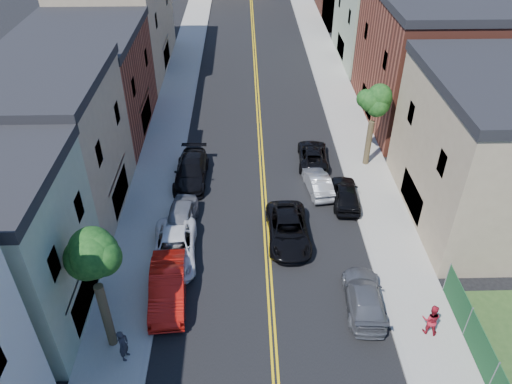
{
  "coord_description": "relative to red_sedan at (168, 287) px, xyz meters",
  "views": [
    {
      "loc": [
        -1.25,
        -1.43,
        20.38
      ],
      "look_at": [
        -0.61,
        23.88,
        2.0
      ],
      "focal_mm": 34.53,
      "sensor_mm": 36.0,
      "label": 1
    }
  ],
  "objects": [
    {
      "name": "tree_right_far",
      "position": [
        13.42,
        13.07,
        4.9
      ],
      "size": [
        4.4,
        4.4,
        8.03
      ],
      "color": "#3C301E",
      "rests_on": "sidewalk_right"
    },
    {
      "name": "bldg_left_tan_far",
      "position": [
        -8.5,
        33.06,
        3.89
      ],
      "size": [
        9.0,
        16.0,
        9.5
      ],
      "primitive_type": "cube",
      "color": "#998466",
      "rests_on": "ground"
    },
    {
      "name": "bldg_right_brick",
      "position": [
        19.5,
        21.06,
        4.14
      ],
      "size": [
        9.0,
        14.0,
        10.0
      ],
      "primitive_type": "cube",
      "color": "brown",
      "rests_on": "ground"
    },
    {
      "name": "pedestrian_left",
      "position": [
        -1.59,
        -3.81,
        0.2
      ],
      "size": [
        0.56,
        0.74,
        1.83
      ],
      "primitive_type": "imported",
      "rotation": [
        0.0,
        0.0,
        1.37
      ],
      "color": "#24252B",
      "rests_on": "sidewalk_left"
    },
    {
      "name": "black_car_right",
      "position": [
        11.0,
        8.32,
        -0.12
      ],
      "size": [
        1.99,
        4.43,
        1.48
      ],
      "primitive_type": "imported",
      "rotation": [
        0.0,
        0.0,
        3.08
      ],
      "color": "black",
      "rests_on": "ground"
    },
    {
      "name": "sidewalk_right",
      "position": [
        13.4,
        23.06,
        -0.79
      ],
      "size": [
        3.2,
        100.0,
        0.15
      ],
      "primitive_type": "cube",
      "color": "gray",
      "rests_on": "ground"
    },
    {
      "name": "curb_left",
      "position": [
        -0.65,
        23.06,
        -0.79
      ],
      "size": [
        0.3,
        100.0,
        0.15
      ],
      "primitive_type": "cube",
      "color": "gray",
      "rests_on": "ground"
    },
    {
      "name": "pedestrian_right",
      "position": [
        13.28,
        -2.69,
        0.2
      ],
      "size": [
        1.07,
        0.95,
        1.83
      ],
      "primitive_type": "imported",
      "rotation": [
        0.0,
        0.0,
        2.81
      ],
      "color": "#A71928",
      "rests_on": "sidewalk_right"
    },
    {
      "name": "grey_car_left",
      "position": [
        0.08,
        5.86,
        -0.09
      ],
      "size": [
        2.23,
        4.68,
        1.54
      ],
      "primitive_type": "imported",
      "rotation": [
        0.0,
        0.0,
        -0.09
      ],
      "color": "slate",
      "rests_on": "ground"
    },
    {
      "name": "grey_car_right",
      "position": [
        10.4,
        -0.84,
        -0.16
      ],
      "size": [
        2.27,
        4.95,
        1.4
      ],
      "primitive_type": "imported",
      "rotation": [
        0.0,
        0.0,
        3.08
      ],
      "color": "#525459",
      "rests_on": "ground"
    },
    {
      "name": "bldg_right_tan",
      "position": [
        19.5,
        7.06,
        3.64
      ],
      "size": [
        9.0,
        12.0,
        9.0
      ],
      "primitive_type": "cube",
      "color": "#998466",
      "rests_on": "ground"
    },
    {
      "name": "sidewalk_left",
      "position": [
        -2.4,
        23.06,
        -0.79
      ],
      "size": [
        3.2,
        100.0,
        0.15
      ],
      "primitive_type": "cube",
      "color": "gray",
      "rests_on": "ground"
    },
    {
      "name": "tree_left_mid",
      "position": [
        -2.38,
        -2.93,
        5.72
      ],
      "size": [
        5.2,
        5.2,
        9.29
      ],
      "color": "#3C301E",
      "rests_on": "sidewalk_left"
    },
    {
      "name": "black_car_left",
      "position": [
        0.32,
        11.3,
        -0.07
      ],
      "size": [
        2.36,
        5.54,
        1.59
      ],
      "primitive_type": "imported",
      "rotation": [
        0.0,
        0.0,
        -0.02
      ],
      "color": "black",
      "rests_on": "ground"
    },
    {
      "name": "white_pickup",
      "position": [
        0.0,
        3.17,
        -0.11
      ],
      "size": [
        2.78,
        5.52,
        1.5
      ],
      "primitive_type": "imported",
      "rotation": [
        0.0,
        0.0,
        0.06
      ],
      "color": "white",
      "rests_on": "ground"
    },
    {
      "name": "silver_car_right",
      "position": [
        9.3,
        9.79,
        -0.19
      ],
      "size": [
        1.98,
        4.25,
        1.35
      ],
      "primitive_type": "imported",
      "rotation": [
        0.0,
        0.0,
        3.28
      ],
      "color": "#A3A5AB",
      "rests_on": "ground"
    },
    {
      "name": "red_sedan",
      "position": [
        0.0,
        0.0,
        0.0
      ],
      "size": [
        2.23,
        5.36,
        1.72
      ],
      "primitive_type": "imported",
      "rotation": [
        0.0,
        0.0,
        0.08
      ],
      "color": "red",
      "rests_on": "ground"
    },
    {
      "name": "dark_car_right_far",
      "position": [
        9.4,
        13.56,
        -0.21
      ],
      "size": [
        2.44,
        4.79,
        1.3
      ],
      "primitive_type": "imported",
      "rotation": [
        0.0,
        0.0,
        3.08
      ],
      "color": "black",
      "rests_on": "ground"
    },
    {
      "name": "bldg_left_tan_near",
      "position": [
        -8.5,
        8.06,
        3.64
      ],
      "size": [
        9.0,
        10.0,
        9.0
      ],
      "primitive_type": "cube",
      "color": "#998466",
      "rests_on": "ground"
    },
    {
      "name": "bldg_left_brick",
      "position": [
        -8.5,
        19.06,
        3.14
      ],
      "size": [
        9.0,
        12.0,
        8.0
      ],
      "primitive_type": "cube",
      "color": "brown",
      "rests_on": "ground"
    },
    {
      "name": "black_suv_lane",
      "position": [
        6.81,
        4.65,
        -0.11
      ],
      "size": [
        2.59,
        5.45,
        1.5
      ],
      "primitive_type": "imported",
      "rotation": [
        0.0,
        0.0,
        0.02
      ],
      "color": "black",
      "rests_on": "ground"
    },
    {
      "name": "curb_right",
      "position": [
        11.65,
        23.06,
        -0.79
      ],
      "size": [
        0.3,
        100.0,
        0.15
      ],
      "primitive_type": "cube",
      "color": "gray",
      "rests_on": "ground"
    },
    {
      "name": "bldg_right_palegrn",
      "position": [
        19.5,
        35.06,
        3.39
      ],
      "size": [
        9.0,
        12.0,
        8.5
      ],
      "primitive_type": "cube",
      "color": "gray",
      "rests_on": "ground"
    }
  ]
}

